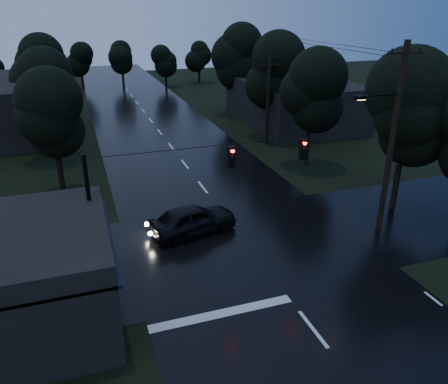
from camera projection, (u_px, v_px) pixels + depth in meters
main_road at (171, 147)px, 38.50m from camera, size 12.00×120.00×0.02m
cross_street at (246, 243)px, 22.84m from camera, size 60.00×9.00×0.02m
building_far_right at (294, 102)px, 45.29m from camera, size 10.00×14.00×4.40m
building_far_left at (5, 107)px, 42.04m from camera, size 10.00×16.00×5.00m
utility_pole_main at (391, 138)px, 22.11m from camera, size 3.50×0.30×10.00m
utility_pole_far at (268, 101)px, 37.71m from camera, size 2.00×0.30×7.50m
anchor_pole_left at (92, 221)px, 18.55m from camera, size 0.18×0.18×6.00m
span_signals at (267, 152)px, 20.07m from camera, size 15.00×0.37×1.12m
tree_corner_near at (408, 112)px, 24.34m from camera, size 4.48×4.48×9.44m
tree_left_a at (52, 115)px, 26.79m from camera, size 3.92×3.92×8.26m
tree_left_b at (45, 88)px, 33.42m from camera, size 4.20×4.20×8.85m
tree_left_c at (41, 68)px, 41.80m from camera, size 4.48×4.48×9.44m
tree_right_a at (311, 92)px, 32.01m from camera, size 4.20×4.20×8.85m
tree_right_b at (273, 72)px, 39.00m from camera, size 4.48×4.48×9.44m
tree_right_c at (240, 56)px, 47.73m from camera, size 4.76×4.76×10.03m
car at (193, 219)px, 23.58m from camera, size 5.10×2.91×1.64m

